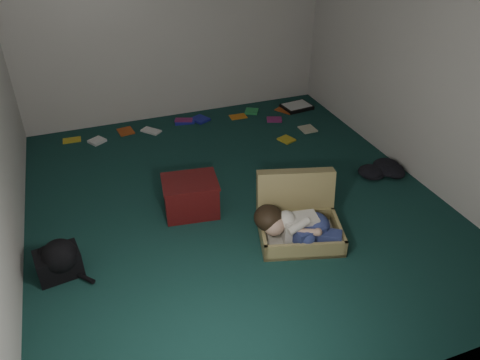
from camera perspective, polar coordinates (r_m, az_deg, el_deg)
floor at (r=4.75m, az=-0.63°, el=-2.63°), size 4.50×4.50×0.00m
wall_back at (r=6.21m, az=-8.22°, el=18.95°), size 4.50×0.00×4.50m
wall_front at (r=2.40m, az=17.94°, el=-6.40°), size 4.50×0.00×4.50m
wall_right at (r=5.13m, az=21.47°, el=14.14°), size 0.00×4.50×4.50m
suitcase at (r=4.31m, az=7.09°, el=-4.49°), size 0.88×0.87×0.53m
person at (r=4.14m, az=6.91°, el=-5.56°), size 0.73×0.53×0.33m
maroon_bin at (r=4.54m, az=-6.03°, el=-1.98°), size 0.57×0.48×0.36m
backpack at (r=4.14m, az=-21.25°, el=-9.34°), size 0.48×0.40×0.26m
clothing_pile at (r=5.40m, az=16.76°, el=1.42°), size 0.51×0.47×0.13m
paper_tray at (r=6.79m, az=6.93°, el=8.87°), size 0.43×0.35×0.06m
book_scatter at (r=6.24m, az=-3.94°, el=6.63°), size 3.10×1.18×0.02m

